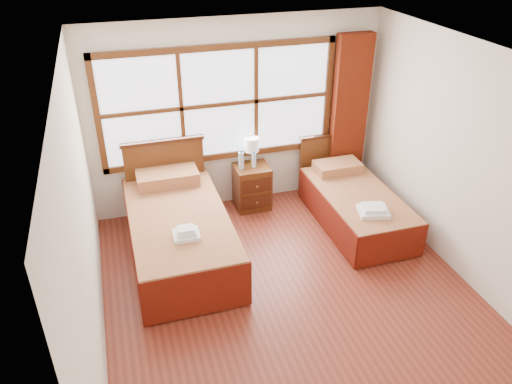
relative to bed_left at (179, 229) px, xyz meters
name	(u,v)px	position (x,y,z in m)	size (l,w,h in m)	color
floor	(293,298)	(1.04, -1.20, -0.34)	(4.50, 4.50, 0.00)	maroon
ceiling	(304,62)	(1.04, -1.20, 2.26)	(4.50, 4.50, 0.00)	white
wall_back	(237,116)	(1.04, 1.05, 0.96)	(4.00, 4.00, 0.00)	silver
wall_left	(83,229)	(-0.96, -1.20, 0.96)	(4.50, 4.50, 0.00)	silver
wall_right	(471,168)	(3.04, -1.20, 0.96)	(4.50, 4.50, 0.00)	silver
window	(219,104)	(0.79, 1.02, 1.16)	(3.16, 0.06, 1.56)	white
curtain	(349,116)	(2.64, 0.91, 0.83)	(0.50, 0.16, 2.30)	#611A09
bed_left	(179,229)	(0.00, 0.00, 0.00)	(1.15, 2.24, 1.13)	#39190C
bed_right	(354,204)	(2.37, 0.00, -0.06)	(0.94, 1.96, 0.91)	#39190C
nightstand	(252,187)	(1.17, 0.80, -0.03)	(0.47, 0.47, 0.63)	#512A11
towels_left	(186,233)	(0.01, -0.56, 0.31)	(0.30, 0.26, 0.12)	white
towels_right	(373,210)	(2.31, -0.56, 0.19)	(0.42, 0.39, 0.10)	white
lamp	(252,145)	(1.20, 0.91, 0.56)	(0.20, 0.20, 0.39)	gold
bottle_near	(241,160)	(1.02, 0.79, 0.41)	(0.07, 0.07, 0.27)	silver
bottle_far	(254,160)	(1.20, 0.80, 0.39)	(0.06, 0.06, 0.23)	silver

